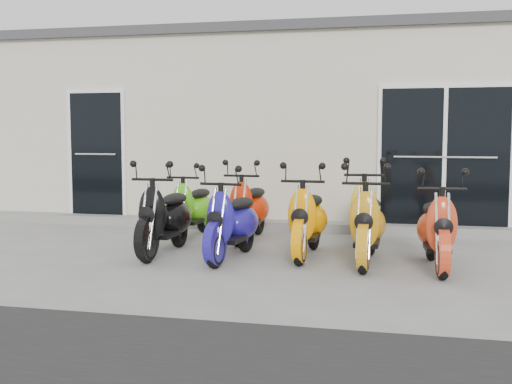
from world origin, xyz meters
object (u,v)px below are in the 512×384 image
scooter_front_black (164,207)px  scooter_back_red (249,199)px  scooter_front_red (437,218)px  scooter_back_green (192,200)px  scooter_front_orange_b (368,213)px  scooter_back_yellow (363,201)px  scooter_front_orange_a (308,209)px  scooter_front_blue (232,212)px

scooter_front_black → scooter_back_red: 1.55m
scooter_front_red → scooter_back_green: (-3.47, 1.48, -0.03)m
scooter_front_orange_b → scooter_back_red: 2.23m
scooter_back_red → scooter_back_yellow: 1.65m
scooter_front_orange_b → scooter_back_green: scooter_front_orange_b is taller
scooter_front_black → scooter_front_red: size_ratio=1.03×
scooter_back_green → scooter_front_orange_a: bearing=-27.0°
scooter_front_black → scooter_back_red: size_ratio=1.03×
scooter_front_black → scooter_back_yellow: scooter_back_yellow is taller
scooter_front_orange_b → scooter_back_red: bearing=144.2°
scooter_front_orange_b → scooter_front_red: (0.80, -0.11, -0.02)m
scooter_front_blue → scooter_front_orange_b: bearing=9.1°
scooter_front_blue → scooter_front_orange_a: size_ratio=0.98×
scooter_front_red → scooter_back_green: bearing=152.8°
scooter_front_red → scooter_back_yellow: 1.69m
scooter_back_green → scooter_back_red: bearing=0.6°
scooter_back_green → scooter_front_red: bearing=-20.2°
scooter_front_blue → scooter_front_red: size_ratio=1.00×
scooter_front_black → scooter_back_green: bearing=94.2°
scooter_back_green → scooter_back_yellow: (2.54, -0.07, 0.05)m
scooter_front_red → scooter_back_red: 2.96m
scooter_back_red → scooter_front_red: bearing=-26.6°
scooter_front_blue → scooter_back_green: 1.79m
scooter_front_orange_a → scooter_front_orange_b: (0.76, -0.27, 0.01)m
scooter_front_blue → scooter_back_green: size_ratio=1.05×
scooter_back_red → scooter_front_orange_b: bearing=-34.2°
scooter_front_orange_a → scooter_front_blue: bearing=-156.2°
scooter_front_black → scooter_front_orange_b: scooter_front_black is taller
scooter_front_red → scooter_front_black: bearing=173.9°
scooter_front_blue → scooter_front_red: bearing=5.3°
scooter_front_orange_a → scooter_back_yellow: 1.21m
scooter_back_green → scooter_back_yellow: size_ratio=0.92×
scooter_front_black → scooter_front_red: 3.38m
scooter_back_green → scooter_front_black: bearing=-83.4°
scooter_front_blue → scooter_front_red: 2.45m
scooter_front_red → scooter_back_green: 3.77m
scooter_back_green → scooter_back_yellow: scooter_back_yellow is taller
scooter_front_orange_a → scooter_front_orange_b: 0.81m
scooter_front_blue → scooter_back_red: bearing=100.9°
scooter_front_red → scooter_back_yellow: scooter_back_yellow is taller
scooter_front_blue → scooter_front_red: scooter_front_blue is taller
scooter_front_orange_b → scooter_front_black: bearing=-179.2°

